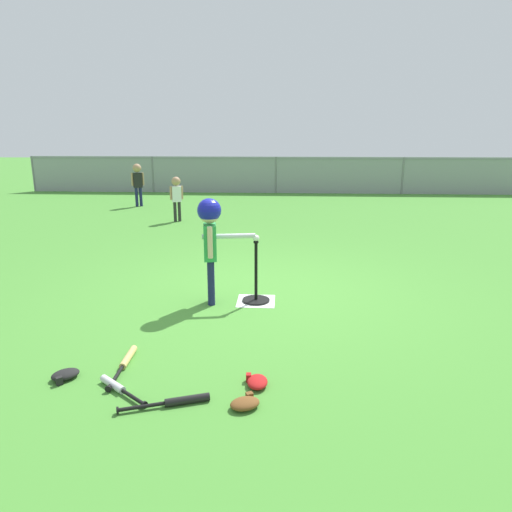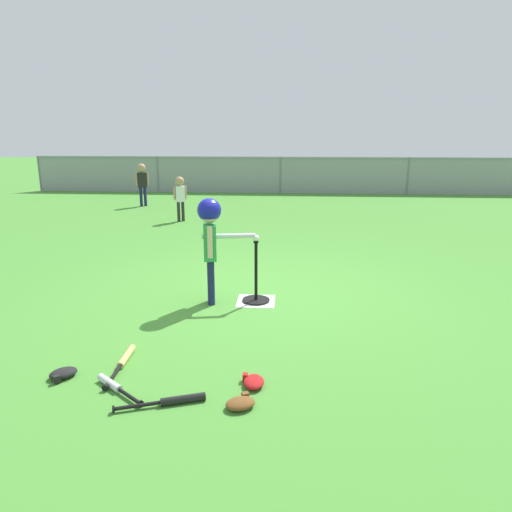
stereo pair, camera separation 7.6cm
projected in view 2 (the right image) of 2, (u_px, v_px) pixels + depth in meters
name	position (u px, v px, depth m)	size (l,w,h in m)	color
ground_plane	(262.00, 293.00, 5.77)	(60.00, 60.00, 0.00)	#478C33
home_plate	(256.00, 301.00, 5.49)	(0.44, 0.44, 0.01)	white
batting_tee	(256.00, 292.00, 5.46)	(0.32, 0.32, 0.72)	black
baseball_on_tee	(256.00, 238.00, 5.30)	(0.07, 0.07, 0.07)	white
batter_child	(210.00, 229.00, 5.22)	(0.64, 0.34, 1.22)	#191E4C
fielder_near_right	(142.00, 179.00, 12.31)	(0.30, 0.22, 1.12)	#191E4C
fielder_deep_left	(180.00, 193.00, 10.23)	(0.27, 0.19, 0.98)	#262626
spare_bat_silver	(114.00, 386.00, 3.61)	(0.48, 0.40, 0.06)	silver
spare_bat_wood	(124.00, 360.00, 4.01)	(0.07, 0.70, 0.06)	#DBB266
spare_bat_black	(174.00, 401.00, 3.41)	(0.64, 0.27, 0.06)	black
glove_by_plate	(253.00, 382.00, 3.66)	(0.18, 0.22, 0.07)	#B21919
glove_near_bats	(63.00, 373.00, 3.79)	(0.27, 0.26, 0.07)	black
glove_tossed_aside	(241.00, 403.00, 3.37)	(0.27, 0.24, 0.07)	brown
outfield_fence	(280.00, 174.00, 14.96)	(16.06, 0.06, 1.15)	slate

